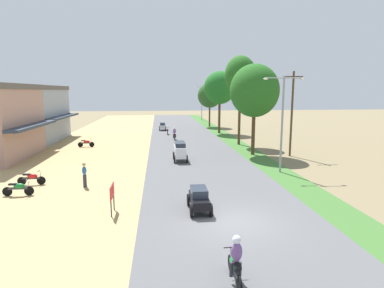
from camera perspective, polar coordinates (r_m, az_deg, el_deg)
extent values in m
plane|color=#7A6B4C|center=(15.81, 7.37, -13.85)|extent=(180.00, 180.00, 0.00)
cube|color=#565659|center=(15.80, 7.38, -13.71)|extent=(9.00, 140.00, 0.08)
cube|color=tan|center=(16.95, -30.92, -13.41)|extent=(12.00, 140.00, 0.06)
cube|color=#3D6B2D|center=(17.93, 25.80, -11.77)|extent=(2.40, 140.00, 0.06)
cube|color=#2D3847|center=(33.09, -26.36, 2.95)|extent=(1.20, 9.48, 0.25)
cube|color=#999EA8|center=(45.12, -27.55, 4.47)|extent=(8.09, 10.28, 6.40)
cube|color=#2D3847|center=(43.64, -21.85, 4.57)|extent=(1.20, 10.28, 0.25)
cube|color=#59514C|center=(45.02, -27.89, 8.85)|extent=(8.29, 10.48, 0.50)
cylinder|color=black|center=(21.62, -26.98, -7.44)|extent=(0.56, 0.06, 0.56)
cylinder|color=black|center=(22.09, -30.01, -7.34)|extent=(0.56, 0.06, 0.56)
cube|color=#333338|center=(21.80, -28.55, -6.94)|extent=(1.12, 0.12, 0.12)
ellipsoid|color=#14722D|center=(21.73, -28.38, -6.59)|extent=(0.64, 0.28, 0.32)
cube|color=black|center=(21.84, -29.28, -6.26)|extent=(0.44, 0.20, 0.10)
cylinder|color=#A5A8AD|center=(21.57, -27.18, -6.75)|extent=(0.26, 0.05, 0.68)
cylinder|color=black|center=(21.50, -27.41, -5.80)|extent=(0.04, 0.54, 0.04)
cylinder|color=black|center=(23.71, -25.23, -5.89)|extent=(0.56, 0.06, 0.56)
cylinder|color=black|center=(24.15, -28.02, -5.84)|extent=(0.56, 0.06, 0.56)
cube|color=#333338|center=(23.88, -26.67, -5.45)|extent=(1.12, 0.12, 0.12)
ellipsoid|color=red|center=(23.81, -26.52, -5.12)|extent=(0.64, 0.28, 0.32)
cube|color=black|center=(23.92, -27.35, -4.83)|extent=(0.44, 0.20, 0.10)
cylinder|color=#A5A8AD|center=(23.66, -25.42, -5.26)|extent=(0.26, 0.05, 0.68)
cylinder|color=black|center=(23.60, -25.62, -4.39)|extent=(0.04, 0.54, 0.04)
cylinder|color=black|center=(37.55, -17.40, -0.07)|extent=(0.56, 0.06, 0.56)
cylinder|color=black|center=(37.81, -19.24, -0.10)|extent=(0.56, 0.06, 0.56)
cube|color=#333338|center=(37.65, -18.33, 0.19)|extent=(1.12, 0.12, 0.12)
ellipsoid|color=red|center=(37.61, -18.23, 0.40)|extent=(0.64, 0.28, 0.32)
cube|color=black|center=(37.67, -18.77, 0.57)|extent=(0.44, 0.20, 0.10)
cylinder|color=#A5A8AD|center=(37.52, -17.51, 0.34)|extent=(0.26, 0.05, 0.68)
cylinder|color=black|center=(37.48, -17.62, 0.89)|extent=(0.04, 0.54, 0.04)
cylinder|color=#262628|center=(16.62, -14.18, -11.18)|extent=(0.06, 0.06, 0.80)
cylinder|color=#262628|center=(17.55, -13.71, -10.04)|extent=(0.06, 0.06, 0.80)
cube|color=red|center=(16.85, -14.04, -8.19)|extent=(0.04, 1.30, 0.70)
cylinder|color=#33333D|center=(21.95, -18.63, -6.31)|extent=(0.14, 0.14, 0.82)
cylinder|color=#33333D|center=(22.10, -18.40, -6.19)|extent=(0.14, 0.14, 0.82)
ellipsoid|color=#265999|center=(21.85, -18.61, -4.50)|extent=(0.33, 0.41, 0.56)
sphere|color=#9E7556|center=(21.76, -18.67, -3.45)|extent=(0.22, 0.22, 0.22)
cylinder|color=#4C351E|center=(31.79, 10.85, 2.43)|extent=(0.35, 0.35, 4.82)
ellipsoid|color=#235F1D|center=(31.57, 11.06, 9.30)|extent=(4.69, 4.69, 5.06)
cylinder|color=#4C351E|center=(37.56, 8.42, 5.01)|extent=(0.30, 0.30, 6.73)
ellipsoid|color=#255F1E|center=(37.50, 8.59, 12.00)|extent=(3.56, 3.56, 4.41)
cylinder|color=#4C351E|center=(47.73, 4.89, 5.15)|extent=(0.34, 0.34, 5.35)
ellipsoid|color=#1E6421|center=(47.61, 4.95, 9.95)|extent=(4.63, 4.63, 4.80)
cylinder|color=#4C351E|center=(56.42, 3.14, 5.26)|extent=(0.28, 0.28, 4.28)
ellipsoid|color=#275223|center=(56.28, 3.17, 8.63)|extent=(4.18, 4.18, 4.27)
cylinder|color=gray|center=(25.12, 15.71, 3.26)|extent=(0.16, 0.16, 7.27)
cylinder|color=gray|center=(24.76, 14.54, 11.31)|extent=(1.40, 0.08, 0.08)
ellipsoid|color=silver|center=(24.53, 12.97, 11.23)|extent=(0.36, 0.20, 0.14)
cylinder|color=gray|center=(25.28, 17.57, 11.13)|extent=(1.40, 0.08, 0.08)
ellipsoid|color=silver|center=(25.56, 19.03, 10.88)|extent=(0.36, 0.20, 0.14)
cylinder|color=gray|center=(69.04, 1.75, 7.25)|extent=(0.16, 0.16, 7.25)
cylinder|color=gray|center=(68.91, 1.18, 10.14)|extent=(1.40, 0.08, 0.08)
ellipsoid|color=silver|center=(68.83, 0.59, 10.09)|extent=(0.36, 0.20, 0.14)
cylinder|color=gray|center=(69.10, 2.35, 10.13)|extent=(1.40, 0.08, 0.08)
ellipsoid|color=silver|center=(69.20, 2.93, 10.07)|extent=(0.36, 0.20, 0.14)
cylinder|color=brown|center=(32.08, 17.32, 5.05)|extent=(0.20, 0.20, 8.07)
cube|color=#473323|center=(32.03, 17.63, 11.37)|extent=(1.80, 0.10, 0.10)
cube|color=black|center=(16.84, 1.28, -9.92)|extent=(0.88, 2.25, 0.44)
cube|color=#232B38|center=(16.80, 1.24, -8.46)|extent=(0.81, 1.30, 0.40)
cylinder|color=black|center=(17.63, -0.68, -9.89)|extent=(0.11, 0.64, 0.64)
cylinder|color=black|center=(17.74, 2.55, -9.77)|extent=(0.11, 0.64, 0.64)
cylinder|color=black|center=(16.11, -0.14, -11.77)|extent=(0.11, 0.64, 0.64)
cylinder|color=black|center=(16.24, 3.41, -11.62)|extent=(0.11, 0.64, 0.64)
cube|color=silver|center=(28.51, -2.15, -1.32)|extent=(0.95, 2.40, 0.95)
cube|color=#232B38|center=(28.49, -2.17, 0.00)|extent=(0.87, 2.00, 0.35)
cylinder|color=black|center=(29.42, -3.29, -2.01)|extent=(0.12, 0.68, 0.68)
cylinder|color=black|center=(29.49, -1.21, -1.97)|extent=(0.12, 0.68, 0.68)
cylinder|color=black|center=(27.73, -3.12, -2.71)|extent=(0.12, 0.68, 0.68)
cylinder|color=black|center=(27.80, -0.92, -2.66)|extent=(0.12, 0.68, 0.68)
cube|color=#B7BCC1|center=(51.32, -5.27, 3.10)|extent=(0.88, 2.25, 0.44)
cube|color=#232B38|center=(51.38, -5.28, 3.58)|extent=(0.81, 1.30, 0.40)
cylinder|color=black|center=(52.15, -5.82, 2.91)|extent=(0.11, 0.64, 0.64)
cylinder|color=black|center=(52.16, -4.73, 2.93)|extent=(0.11, 0.64, 0.64)
cylinder|color=black|center=(50.54, -5.81, 2.71)|extent=(0.11, 0.64, 0.64)
cylinder|color=black|center=(50.55, -4.69, 2.72)|extent=(0.11, 0.64, 0.64)
cylinder|color=black|center=(11.85, 6.85, -20.28)|extent=(0.06, 0.56, 0.56)
cylinder|color=black|center=(10.82, 8.42, -23.46)|extent=(0.06, 0.56, 0.56)
cube|color=#333338|center=(11.24, 7.61, -21.01)|extent=(0.12, 1.12, 0.12)
ellipsoid|color=#14722D|center=(11.24, 7.53, -20.19)|extent=(0.28, 0.64, 0.32)
cube|color=black|center=(10.88, 8.01, -20.56)|extent=(0.20, 0.44, 0.10)
cylinder|color=#A5A8AD|center=(11.67, 6.94, -19.27)|extent=(0.05, 0.26, 0.68)
cylinder|color=black|center=(11.45, 7.05, -17.78)|extent=(0.54, 0.04, 0.04)
ellipsoid|color=#724C8C|center=(10.75, 7.95, -18.50)|extent=(0.36, 0.28, 0.64)
sphere|color=white|center=(10.61, 7.95, -16.49)|extent=(0.28, 0.28, 0.28)
cylinder|color=#2D2D38|center=(11.12, 6.99, -21.25)|extent=(0.12, 0.12, 0.48)
cylinder|color=#2D2D38|center=(11.18, 8.49, -21.10)|extent=(0.12, 0.12, 0.48)
cylinder|color=black|center=(34.07, -2.40, -0.54)|extent=(0.06, 0.56, 0.56)
cylinder|color=black|center=(32.85, -2.27, -0.91)|extent=(0.06, 0.56, 0.56)
cube|color=#333338|center=(33.43, -2.34, -0.42)|extent=(0.12, 1.12, 0.12)
ellipsoid|color=black|center=(33.49, -2.35, -0.16)|extent=(0.28, 0.64, 0.32)
cube|color=black|center=(33.11, -2.31, -0.05)|extent=(0.20, 0.44, 0.10)
cylinder|color=#A5A8AD|center=(33.97, -2.40, -0.11)|extent=(0.05, 0.26, 0.68)
cylinder|color=black|center=(33.85, -2.40, 0.49)|extent=(0.54, 0.04, 0.04)
cylinder|color=black|center=(41.88, -3.18, 1.31)|extent=(0.06, 0.56, 0.56)
cylinder|color=black|center=(40.65, -3.10, 1.07)|extent=(0.06, 0.56, 0.56)
cube|color=#333338|center=(41.24, -3.14, 1.44)|extent=(0.12, 1.12, 0.12)
ellipsoid|color=red|center=(41.30, -3.15, 1.65)|extent=(0.28, 0.64, 0.32)
cube|color=black|center=(40.92, -3.13, 1.75)|extent=(0.20, 0.44, 0.10)
cylinder|color=#A5A8AD|center=(41.78, -3.18, 1.67)|extent=(0.05, 0.26, 0.68)
cylinder|color=black|center=(41.67, -3.18, 2.16)|extent=(0.54, 0.04, 0.04)
ellipsoid|color=#724C8C|center=(40.95, -3.14, 2.32)|extent=(0.36, 0.28, 0.64)
sphere|color=white|center=(40.95, -3.14, 2.88)|extent=(0.28, 0.28, 0.28)
cylinder|color=#2D2D38|center=(41.13, -3.33, 1.44)|extent=(0.12, 0.12, 0.48)
cylinder|color=#2D2D38|center=(41.14, -2.94, 1.45)|extent=(0.12, 0.12, 0.48)
cylinder|color=black|center=(46.84, -4.40, 2.15)|extent=(0.06, 0.56, 0.56)
cylinder|color=black|center=(45.61, -4.35, 1.96)|extent=(0.06, 0.56, 0.56)
cube|color=#333338|center=(46.21, -4.38, 2.28)|extent=(0.12, 1.12, 0.12)
ellipsoid|color=#8C1E8C|center=(46.27, -4.38, 2.46)|extent=(0.28, 0.64, 0.32)
cube|color=black|center=(45.90, -4.37, 2.56)|extent=(0.20, 0.44, 0.10)
cylinder|color=#A5A8AD|center=(46.75, -4.40, 2.47)|extent=(0.05, 0.26, 0.68)
cylinder|color=black|center=(46.65, -4.40, 2.92)|extent=(0.54, 0.04, 0.04)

